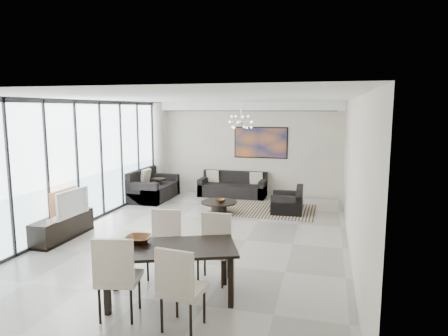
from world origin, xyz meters
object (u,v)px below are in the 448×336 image
(coffee_table, at_px, (219,207))
(television, at_px, (69,203))
(sofa_main, at_px, (233,188))
(tv_console, at_px, (63,227))
(dining_table, at_px, (170,253))

(coffee_table, relative_size, television, 0.97)
(sofa_main, height_order, tv_console, sofa_main)
(dining_table, bearing_deg, sofa_main, 96.01)
(television, bearing_deg, dining_table, -120.35)
(television, xyz_separation_m, dining_table, (3.03, -1.94, -0.09))
(tv_console, bearing_deg, coffee_table, 46.33)
(tv_console, distance_m, television, 0.55)
(coffee_table, xyz_separation_m, television, (-2.47, -2.72, 0.59))
(coffee_table, height_order, tv_console, tv_console)
(television, bearing_deg, coffee_table, -39.97)
(dining_table, bearing_deg, tv_console, 149.14)
(coffee_table, distance_m, sofa_main, 2.20)
(tv_console, xyz_separation_m, dining_table, (3.19, -1.91, 0.44))
(tv_console, relative_size, television, 1.65)
(television, bearing_deg, tv_console, 102.29)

